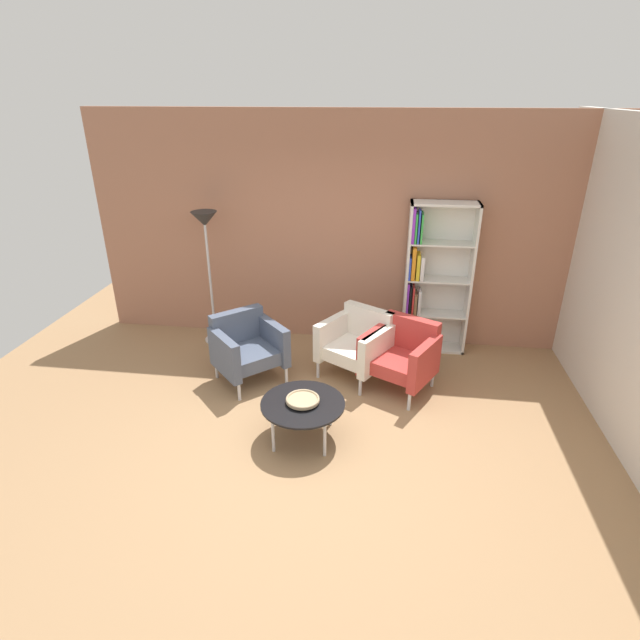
# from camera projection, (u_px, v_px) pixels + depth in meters

# --- Properties ---
(ground_plane) EXTENTS (8.32, 8.32, 0.00)m
(ground_plane) POSITION_uv_depth(u_px,v_px,m) (313.00, 448.00, 4.73)
(ground_plane) COLOR #9E7751
(brick_back_panel) EXTENTS (6.40, 0.12, 2.90)m
(brick_back_panel) POSITION_uv_depth(u_px,v_px,m) (341.00, 231.00, 6.34)
(brick_back_panel) COLOR #A87056
(brick_back_panel) RESTS_ON ground_plane
(bookshelf_tall) EXTENTS (0.80, 0.30, 1.90)m
(bookshelf_tall) POSITION_uv_depth(u_px,v_px,m) (431.00, 279.00, 6.22)
(bookshelf_tall) COLOR silver
(bookshelf_tall) RESTS_ON ground_plane
(coffee_table_low) EXTENTS (0.80, 0.80, 0.40)m
(coffee_table_low) POSITION_uv_depth(u_px,v_px,m) (303.00, 405.00, 4.73)
(coffee_table_low) COLOR black
(coffee_table_low) RESTS_ON ground_plane
(decorative_bowl) EXTENTS (0.32, 0.32, 0.05)m
(decorative_bowl) POSITION_uv_depth(u_px,v_px,m) (303.00, 399.00, 4.70)
(decorative_bowl) COLOR tan
(decorative_bowl) RESTS_ON coffee_table_low
(armchair_corner_red) EXTENTS (0.94, 0.92, 0.78)m
(armchair_corner_red) POSITION_uv_depth(u_px,v_px,m) (357.00, 342.00, 5.81)
(armchair_corner_red) COLOR white
(armchair_corner_red) RESTS_ON ground_plane
(armchair_by_bookshelf) EXTENTS (0.95, 0.95, 0.78)m
(armchair_by_bookshelf) POSITION_uv_depth(u_px,v_px,m) (247.00, 346.00, 5.72)
(armchair_by_bookshelf) COLOR #4C566B
(armchair_by_bookshelf) RESTS_ON ground_plane
(armchair_near_window) EXTENTS (0.93, 0.90, 0.78)m
(armchair_near_window) POSITION_uv_depth(u_px,v_px,m) (401.00, 354.00, 5.55)
(armchair_near_window) COLOR #B73833
(armchair_near_window) RESTS_ON ground_plane
(floor_lamp_torchiere) EXTENTS (0.32, 0.32, 1.74)m
(floor_lamp_torchiere) POSITION_uv_depth(u_px,v_px,m) (206.00, 235.00, 6.19)
(floor_lamp_torchiere) COLOR silver
(floor_lamp_torchiere) RESTS_ON ground_plane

